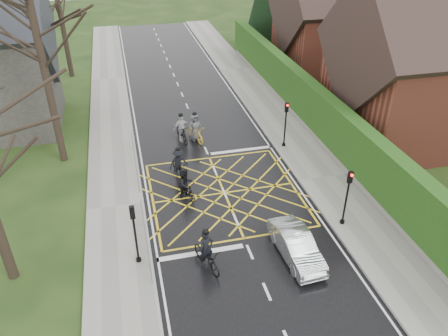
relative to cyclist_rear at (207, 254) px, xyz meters
name	(u,v)px	position (x,y,z in m)	size (l,w,h in m)	color
ground	(224,193)	(2.13, 5.38, -0.67)	(120.00, 120.00, 0.00)	black
road	(224,193)	(2.13, 5.38, -0.66)	(9.00, 80.00, 0.01)	black
sidewalk_right	(323,178)	(8.13, 5.38, -0.59)	(3.00, 80.00, 0.15)	gray
sidewalk_left	(116,207)	(-3.87, 5.38, -0.59)	(3.00, 80.00, 0.15)	gray
stone_wall	(310,127)	(9.88, 11.38, -0.32)	(0.50, 38.00, 0.70)	slate
hedge	(313,104)	(9.88, 11.38, 1.43)	(0.90, 38.00, 2.80)	#103C10
house_near	(429,68)	(16.89, 9.38, 4.06)	(11.80, 9.80, 11.30)	brown
house_far	(333,24)	(16.89, 23.38, 3.69)	(9.80, 8.80, 10.30)	brown
conifer	(265,2)	(12.88, 31.38, 4.33)	(4.60, 4.60, 10.00)	black
tree_near	(36,34)	(-6.87, 11.38, 7.24)	(9.24, 9.24, 11.44)	black
railing_south	(146,234)	(-2.52, 1.88, 0.11)	(0.05, 5.04, 1.03)	slate
railing_north	(135,156)	(-2.52, 9.38, 0.12)	(0.05, 6.04, 1.03)	slate
traffic_light_ne	(285,125)	(7.23, 9.57, 0.99)	(0.24, 0.31, 3.21)	black
traffic_light_se	(346,199)	(7.23, 1.17, 0.99)	(0.24, 0.31, 3.21)	black
traffic_light_sw	(135,235)	(-2.97, 0.88, 0.99)	(0.24, 0.31, 3.21)	black
cyclist_rear	(207,254)	(0.00, 0.00, 0.00)	(1.40, 2.24, 2.05)	black
cyclist_back	(186,187)	(0.02, 5.51, 0.01)	(1.10, 1.86, 1.80)	black
cyclist_mid	(179,166)	(-0.05, 7.78, 0.04)	(1.25, 2.08, 1.92)	black
cyclist_front	(182,131)	(0.81, 12.11, 0.09)	(1.18, 2.13, 2.06)	black
cyclist_lead	(195,131)	(1.73, 12.01, 0.06)	(1.32, 2.27, 2.08)	gold
car	(296,246)	(4.10, -0.38, -0.03)	(1.35, 3.86, 1.27)	#B9BCC1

